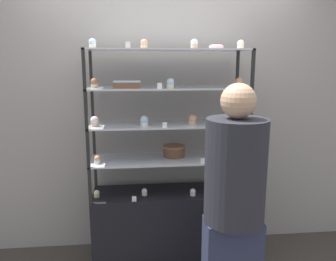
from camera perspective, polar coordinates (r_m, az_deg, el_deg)
ground_plane at (r=3.19m, az=-0.00°, el=-21.46°), size 20.00×20.00×0.00m
back_wall at (r=3.05m, az=-0.65°, el=3.30°), size 8.00×0.05×2.60m
display_base at (r=3.03m, az=-0.00°, el=-16.29°), size 1.29×0.41×0.65m
display_riser_lower at (r=2.79m, az=-0.00°, el=-5.24°), size 1.29×0.41×0.30m
display_riser_middle at (r=2.72m, az=-0.00°, el=0.82°), size 1.29×0.41×0.30m
display_riser_upper at (r=2.68m, az=-0.00°, el=7.14°), size 1.29×0.41×0.30m
display_riser_top at (r=2.68m, az=-0.00°, el=13.57°), size 1.29×0.41×0.30m
layer_cake_centerpiece at (r=2.83m, az=1.05°, el=-3.57°), size 0.19×0.19×0.10m
sheet_cake_frosted at (r=2.62m, az=-7.15°, el=8.00°), size 0.21×0.15×0.06m
cupcake_0 at (r=2.83m, az=-12.33°, el=-10.70°), size 0.05×0.05×0.06m
cupcake_1 at (r=2.81m, az=-4.12°, el=-10.62°), size 0.05×0.05×0.06m
cupcake_2 at (r=2.81m, az=4.34°, el=-10.66°), size 0.05×0.05×0.06m
cupcake_3 at (r=2.93m, az=12.11°, el=-9.89°), size 0.05×0.05×0.06m
price_tag_0 at (r=2.70m, az=-5.92°, el=-11.78°), size 0.04×0.00×0.04m
cupcake_4 at (r=2.69m, az=-12.22°, el=-4.99°), size 0.05×0.05×0.07m
cupcake_5 at (r=2.85m, az=11.80°, el=-4.06°), size 0.05×0.05×0.07m
price_tag_1 at (r=2.65m, az=6.10°, el=-5.32°), size 0.04×0.00×0.04m
cupcake_6 at (r=2.66m, az=-12.66°, el=1.55°), size 0.07×0.07×0.08m
cupcake_7 at (r=2.62m, az=-4.14°, el=1.66°), size 0.07×0.07×0.08m
cupcake_8 at (r=2.69m, az=4.26°, el=1.92°), size 0.07×0.07×0.08m
cupcake_9 at (r=2.78m, az=12.46°, el=1.98°), size 0.07×0.07×0.08m
price_tag_2 at (r=2.53m, az=-0.55°, el=0.97°), size 0.04×0.00×0.04m
cupcake_10 at (r=2.65m, az=-12.71°, el=8.03°), size 0.06×0.06×0.08m
cupcake_11 at (r=2.60m, az=0.42°, el=8.25°), size 0.06×0.06×0.08m
cupcake_12 at (r=2.75m, az=12.26°, el=8.16°), size 0.06×0.06×0.08m
price_tag_3 at (r=2.49m, az=-1.46°, el=7.76°), size 0.04×0.00×0.04m
cupcake_13 at (r=2.60m, az=-13.02°, el=14.56°), size 0.05×0.05×0.07m
cupcake_14 at (r=2.61m, az=-4.19°, el=14.79°), size 0.05×0.05×0.07m
cupcake_15 at (r=2.59m, az=4.58°, el=14.81°), size 0.05×0.05×0.07m
cupcake_16 at (r=2.75m, az=12.54°, el=14.40°), size 0.05×0.05×0.07m
price_tag_4 at (r=2.48m, az=-6.99°, el=14.61°), size 0.04×0.00×0.04m
donut_glazed at (r=2.76m, az=8.40°, el=14.18°), size 0.12×0.12×0.04m
customer_figure at (r=2.16m, az=11.41°, el=-12.35°), size 0.38×0.38×1.63m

